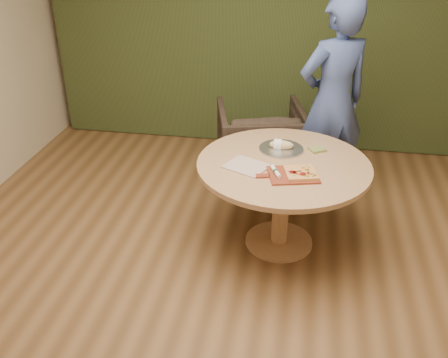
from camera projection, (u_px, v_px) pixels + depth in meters
room_shell at (220, 124)px, 2.79m from camera, size 5.04×6.04×2.84m
curtain at (268, 20)px, 5.29m from camera, size 4.80×0.14×2.78m
pedestal_table at (283, 179)px, 3.87m from camera, size 1.33×1.33×0.75m
pizza_paddle at (291, 175)px, 3.62m from camera, size 0.47×0.36×0.01m
flatbread_pizza at (301, 173)px, 3.60m from camera, size 0.27×0.27×0.04m
cutlery_roll at (276, 171)px, 3.62m from camera, size 0.10×0.19×0.03m
newspaper at (247, 166)px, 3.74m from camera, size 0.38×0.36×0.01m
serving_tray at (281, 149)px, 4.00m from camera, size 0.36×0.36×0.02m
bread_roll at (280, 145)px, 3.98m from camera, size 0.19×0.09×0.09m
green_packet at (317, 149)px, 3.99m from camera, size 0.15×0.15×0.02m
armchair at (261, 139)px, 4.97m from camera, size 0.98×0.94×0.85m
person_standing at (332, 102)px, 4.42m from camera, size 0.82×0.74×1.88m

